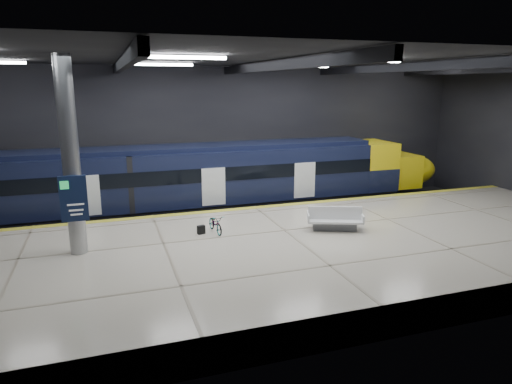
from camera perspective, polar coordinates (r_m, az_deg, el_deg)
name	(u,v)px	position (r m, az deg, el deg)	size (l,w,h in m)	color
ground	(276,247)	(20.28, 2.51, -6.90)	(30.00, 30.00, 0.00)	black
room_shell	(277,116)	(19.08, 2.68, 9.44)	(30.10, 16.10, 8.05)	black
platform	(299,255)	(17.93, 5.44, -7.85)	(30.00, 11.00, 1.10)	beige
safety_strip	(256,207)	(22.41, 0.01, -1.94)	(30.00, 0.40, 0.01)	gold
rails	(240,213)	(25.21, -2.00, -2.63)	(30.00, 1.52, 0.16)	gray
train	(185,182)	(24.07, -8.90, 1.30)	(29.40, 2.84, 3.79)	black
bench	(335,222)	(19.22, 9.80, -3.67)	(2.46, 1.71, 1.00)	#595B60
bicycle	(216,224)	(18.69, -5.08, -3.95)	(0.50, 1.42, 0.75)	#99999E
pannier_bag	(201,230)	(18.63, -6.87, -4.70)	(0.30, 0.18, 0.35)	black
info_column	(71,160)	(16.93, -22.14, 3.69)	(0.90, 0.78, 6.90)	#9EA0A5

